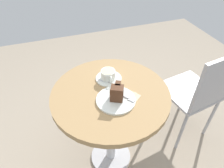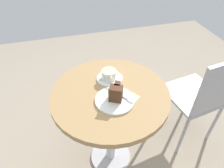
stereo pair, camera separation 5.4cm
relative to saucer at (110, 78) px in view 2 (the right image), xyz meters
The scene contains 10 objects.
ground_plane 0.74m from the saucer, 13.52° to the right, with size 4.40×4.40×0.01m, color gray.
cafe_table 0.18m from the saucer, 13.52° to the right, with size 0.70×0.70×0.72m.
saucer is the anchor object (origin of this frame).
coffee_cup 0.04m from the saucer, 39.66° to the right, with size 0.12×0.09×0.06m.
teaspoon 0.05m from the saucer, 65.83° to the right, with size 0.07×0.08×0.00m.
cake_plate 0.19m from the saucer, ahead, with size 0.22×0.22×0.01m.
cake_slice 0.19m from the saucer, ahead, with size 0.11×0.09×0.09m.
fork 0.20m from the saucer, ahead, with size 0.13×0.10×0.00m.
napkin 0.19m from the saucer, 10.45° to the left, with size 0.19×0.19×0.00m.
cafe_chair 0.70m from the saucer, 79.50° to the left, with size 0.43×0.43×0.87m.
Camera 2 is at (0.82, -0.22, 1.51)m, focal length 32.00 mm.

